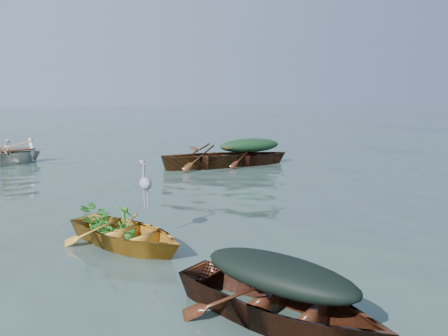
# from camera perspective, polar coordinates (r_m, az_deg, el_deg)

# --- Properties ---
(ground) EXTENTS (140.00, 140.00, 0.00)m
(ground) POSITION_cam_1_polar(r_m,az_deg,el_deg) (9.99, 3.55, -6.08)
(ground) COLOR #384F47
(ground) RESTS_ON ground
(yellow_dinghy) EXTENTS (2.78, 3.56, 0.89)m
(yellow_dinghy) POSITION_cam_1_polar(r_m,az_deg,el_deg) (8.22, -12.61, -9.93)
(yellow_dinghy) COLOR gold
(yellow_dinghy) RESTS_ON ground
(dark_covered_boat) EXTENTS (2.90, 3.95, 0.93)m
(dark_covered_boat) POSITION_cam_1_polar(r_m,az_deg,el_deg) (5.67, 7.01, -19.38)
(dark_covered_boat) COLOR #44210F
(dark_covered_boat) RESTS_ON ground
(green_tarp_boat) EXTENTS (4.41, 1.57, 1.01)m
(green_tarp_boat) POSITION_cam_1_polar(r_m,az_deg,el_deg) (16.56, 3.35, 0.42)
(green_tarp_boat) COLOR #461F10
(green_tarp_boat) RESTS_ON ground
(open_wooden_boat) EXTENTS (5.04, 2.07, 1.18)m
(open_wooden_boat) POSITION_cam_1_polar(r_m,az_deg,el_deg) (15.95, -1.81, 0.05)
(open_wooden_boat) COLOR #533214
(open_wooden_boat) RESTS_ON ground
(rowed_boat) EXTENTS (4.53, 2.87, 1.04)m
(rowed_boat) POSITION_cam_1_polar(r_m,az_deg,el_deg) (18.42, -27.04, 0.31)
(rowed_boat) COLOR white
(rowed_boat) RESTS_ON ground
(dark_tarp_cover) EXTENTS (1.60, 2.17, 0.40)m
(dark_tarp_cover) POSITION_cam_1_polar(r_m,az_deg,el_deg) (5.37, 7.17, -13.18)
(dark_tarp_cover) COLOR black
(dark_tarp_cover) RESTS_ON dark_covered_boat
(green_tarp_cover) EXTENTS (2.43, 0.86, 0.52)m
(green_tarp_cover) POSITION_cam_1_polar(r_m,az_deg,el_deg) (16.45, 3.38, 3.05)
(green_tarp_cover) COLOR #14331B
(green_tarp_cover) RESTS_ON green_tarp_boat
(thwart_benches) EXTENTS (2.54, 1.19, 0.04)m
(thwart_benches) POSITION_cam_1_polar(r_m,az_deg,el_deg) (15.85, -1.82, 2.22)
(thwart_benches) COLOR #42230F
(thwart_benches) RESTS_ON open_wooden_boat
(heron) EXTENTS (0.43, 0.48, 0.92)m
(heron) POSITION_cam_1_polar(r_m,az_deg,el_deg) (8.35, -10.19, -3.05)
(heron) COLOR #9EA0A7
(heron) RESTS_ON yellow_dinghy
(dinghy_weeds) EXTENTS (1.04, 1.12, 0.60)m
(dinghy_weeds) POSITION_cam_1_polar(r_m,az_deg,el_deg) (8.43, -15.08, -4.23)
(dinghy_weeds) COLOR #27631A
(dinghy_weeds) RESTS_ON yellow_dinghy
(rowers) EXTENTS (3.27, 2.25, 0.76)m
(rowers) POSITION_cam_1_polar(r_m,az_deg,el_deg) (18.31, -27.26, 3.09)
(rowers) COLOR silver
(rowers) RESTS_ON rowed_boat
(oars) EXTENTS (1.55, 2.63, 0.06)m
(oars) POSITION_cam_1_polar(r_m,az_deg,el_deg) (18.34, -27.17, 2.00)
(oars) COLOR olive
(oars) RESTS_ON rowed_boat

